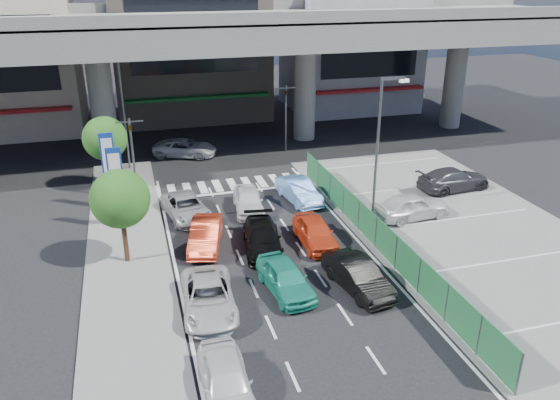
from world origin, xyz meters
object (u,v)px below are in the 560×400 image
object	(u,v)px
hatch_black_mid_right	(358,276)
traffic_cone	(350,210)
crossing_wagon_silver	(185,148)
van_white_back_left	(226,381)
taxi_teal_mid	(286,278)
kei_truck_front_right	(299,191)
wagon_silver_front_left	(186,207)
sedan_white_mid_left	(209,297)
traffic_light_left	(131,139)
street_lamp_right	(381,136)
sedan_black_mid	(262,238)
taxi_orange_left	(206,235)
taxi_orange_right	(315,232)
sedan_white_front_mid	(248,200)
parked_sedan_white	(412,206)
tree_near	(120,199)
street_lamp_left	(125,104)
parked_sedan_dgrey	(454,179)
traffic_light_right	(286,102)
tree_far	(105,139)
signboard_near	(116,177)
signboard_far	(108,160)

from	to	relation	value
hatch_black_mid_right	traffic_cone	bearing A→B (deg)	60.43
crossing_wagon_silver	van_white_back_left	bearing A→B (deg)	-162.62
taxi_teal_mid	kei_truck_front_right	bearing A→B (deg)	62.44
wagon_silver_front_left	sedan_white_mid_left	bearing A→B (deg)	-101.06
traffic_light_left	street_lamp_right	distance (m)	14.68
wagon_silver_front_left	sedan_black_mid	bearing A→B (deg)	-66.61
traffic_light_left	taxi_orange_left	world-z (taller)	traffic_light_left
sedan_white_mid_left	taxi_orange_right	size ratio (longest dim) A/B	1.15
sedan_white_front_mid	parked_sedan_white	xyz separation A→B (m)	(8.77, -3.64, 0.12)
tree_near	sedan_black_mid	distance (m)	7.25
traffic_light_left	street_lamp_left	bearing A→B (deg)	91.20
kei_truck_front_right	parked_sedan_dgrey	distance (m)	10.25
taxi_orange_left	sedan_black_mid	size ratio (longest dim) A/B	0.93
traffic_light_right	tree_near	world-z (taller)	traffic_light_right
hatch_black_mid_right	wagon_silver_front_left	bearing A→B (deg)	113.79
tree_far	sedan_white_mid_left	xyz separation A→B (m)	(4.01, -15.64, -2.74)
taxi_teal_mid	sedan_white_front_mid	distance (m)	9.04
taxi_teal_mid	wagon_silver_front_left	xyz separation A→B (m)	(-3.28, 9.14, -0.06)
street_lamp_left	taxi_teal_mid	world-z (taller)	street_lamp_left
wagon_silver_front_left	sedan_white_front_mid	size ratio (longest dim) A/B	1.12
van_white_back_left	traffic_cone	distance (m)	15.76
traffic_light_right	sedan_white_front_mid	size ratio (longest dim) A/B	1.28
signboard_near	taxi_teal_mid	xyz separation A→B (m)	(6.92, -8.61, -2.37)
signboard_near	taxi_orange_left	size ratio (longest dim) A/B	1.12
taxi_orange_left	van_white_back_left	bearing A→B (deg)	-80.64
traffic_light_right	parked_sedan_dgrey	bearing A→B (deg)	-53.56
signboard_near	tree_far	xyz separation A→B (m)	(-0.60, 6.51, 0.32)
signboard_near	signboard_far	bearing A→B (deg)	97.59
signboard_far	street_lamp_right	bearing A→B (deg)	-18.68
wagon_silver_front_left	crossing_wagon_silver	world-z (taller)	crossing_wagon_silver
van_white_back_left	kei_truck_front_right	world-z (taller)	same
signboard_near	hatch_black_mid_right	size ratio (longest dim) A/B	1.12
van_white_back_left	traffic_cone	size ratio (longest dim) A/B	6.04
traffic_light_right	tree_far	distance (m)	14.05
street_lamp_left	van_white_back_left	xyz separation A→B (m)	(2.29, -24.35, -4.08)
taxi_orange_right	sedan_white_front_mid	size ratio (longest dim) A/B	1.00
taxi_teal_mid	kei_truck_front_right	xyz separation A→B (m)	(3.69, 9.69, 0.00)
sedan_white_mid_left	sedan_white_front_mid	world-z (taller)	sedan_white_front_mid
taxi_teal_mid	sedan_white_front_mid	size ratio (longest dim) A/B	1.00
wagon_silver_front_left	signboard_near	bearing A→B (deg)	178.53
traffic_light_right	street_lamp_left	size ratio (longest dim) A/B	0.65
sedan_black_mid	parked_sedan_dgrey	bearing A→B (deg)	26.21
taxi_orange_left	taxi_orange_right	distance (m)	5.68
tree_near	traffic_cone	distance (m)	13.12
signboard_near	signboard_far	distance (m)	3.03
wagon_silver_front_left	crossing_wagon_silver	xyz separation A→B (m)	(1.27, 11.32, 0.03)
tree_near	street_lamp_right	bearing A→B (deg)	8.03
signboard_near	traffic_light_left	bearing A→B (deg)	75.98
sedan_black_mid	crossing_wagon_silver	distance (m)	16.45
tree_far	taxi_orange_left	bearing A→B (deg)	-64.29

